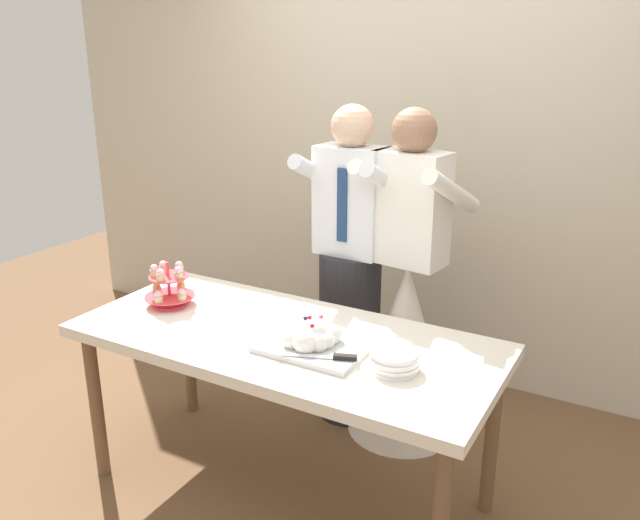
% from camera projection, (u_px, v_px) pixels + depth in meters
% --- Properties ---
extents(ground_plane, '(8.00, 8.00, 0.00)m').
position_uv_depth(ground_plane, '(287.00, 489.00, 2.95)').
color(ground_plane, brown).
extents(rear_wall, '(5.20, 0.10, 2.90)m').
position_uv_depth(rear_wall, '(421.00, 131.00, 3.71)').
color(rear_wall, beige).
rests_on(rear_wall, ground_plane).
extents(dessert_table, '(1.80, 0.80, 0.78)m').
position_uv_depth(dessert_table, '(284.00, 351.00, 2.73)').
color(dessert_table, silver).
rests_on(dessert_table, ground_plane).
extents(cupcake_stand, '(0.23, 0.23, 0.21)m').
position_uv_depth(cupcake_stand, '(169.00, 287.00, 2.98)').
color(cupcake_stand, '#D83F4C').
rests_on(cupcake_stand, dessert_table).
extents(main_cake_tray, '(0.43, 0.32, 0.13)m').
position_uv_depth(main_cake_tray, '(313.00, 339.00, 2.56)').
color(main_cake_tray, silver).
rests_on(main_cake_tray, dessert_table).
extents(plate_stack, '(0.19, 0.19, 0.08)m').
position_uv_depth(plate_stack, '(394.00, 360.00, 2.40)').
color(plate_stack, white).
rests_on(plate_stack, dessert_table).
extents(person_groom, '(0.47, 0.50, 1.66)m').
position_uv_depth(person_groom, '(350.00, 285.00, 3.34)').
color(person_groom, '#232328').
rests_on(person_groom, ground_plane).
extents(person_bride, '(0.56, 0.56, 1.66)m').
position_uv_depth(person_bride, '(405.00, 327.00, 3.24)').
color(person_bride, white).
rests_on(person_bride, ground_plane).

